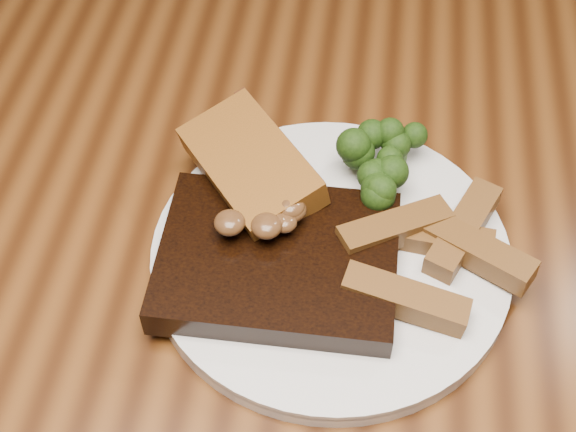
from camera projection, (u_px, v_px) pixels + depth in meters
name	position (u px, v px, depth m)	size (l,w,h in m)	color
dining_table	(282.00, 289.00, 0.71)	(1.60, 0.90, 0.75)	#542D10
chair_far	(475.00, 48.00, 1.18)	(0.54, 0.54, 0.89)	black
plate	(330.00, 257.00, 0.61)	(0.27, 0.27, 0.01)	silver
steak	(278.00, 261.00, 0.59)	(0.17, 0.13, 0.03)	black
steak_bone	(266.00, 334.00, 0.56)	(0.13, 0.01, 0.02)	beige
mushroom_pile	(274.00, 223.00, 0.58)	(0.07, 0.07, 0.03)	#53311A
garlic_bread	(252.00, 183.00, 0.64)	(0.12, 0.07, 0.03)	brown
potato_wedges	(432.00, 265.00, 0.59)	(0.12, 0.12, 0.02)	brown
broccoli_cluster	(389.00, 178.00, 0.63)	(0.08, 0.08, 0.04)	#213D0D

